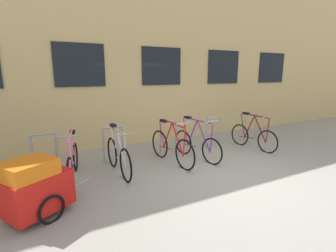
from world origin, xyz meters
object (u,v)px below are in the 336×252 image
(bicycle_silver, at_px, (118,156))
(bike_trailer, at_px, (35,187))
(bicycle_maroon, at_px, (253,136))
(bicycle_purple, at_px, (197,144))
(bicycle_pink, at_px, (73,161))
(bicycle_red, at_px, (171,147))

(bicycle_silver, xyz_separation_m, bike_trailer, (-1.59, -1.10, 0.09))
(bicycle_silver, relative_size, bike_trailer, 1.19)
(bicycle_maroon, relative_size, bicycle_purple, 0.95)
(bicycle_pink, bearing_deg, bike_trailer, -118.31)
(bicycle_pink, height_order, bicycle_purple, bicycle_purple)
(bicycle_red, bearing_deg, bicycle_pink, 177.10)
(bicycle_pink, xyz_separation_m, bike_trailer, (-0.67, -1.25, 0.11))
(bicycle_pink, distance_m, bicycle_purple, 2.97)
(bicycle_red, relative_size, bike_trailer, 1.27)
(bicycle_red, height_order, bicycle_silver, bicycle_red)
(bike_trailer, bearing_deg, bicycle_maroon, 11.12)
(bicycle_silver, distance_m, bicycle_pink, 0.93)
(bicycle_red, bearing_deg, bicycle_maroon, -0.79)
(bicycle_maroon, height_order, bicycle_silver, bicycle_silver)
(bicycle_maroon, bearing_deg, bicycle_pink, 178.24)
(bicycle_silver, xyz_separation_m, bicycle_pink, (-0.92, 0.15, -0.02))
(bike_trailer, bearing_deg, bicycle_red, 21.23)
(bicycle_maroon, height_order, bicycle_red, bicycle_red)
(bicycle_maroon, distance_m, bicycle_silver, 3.98)
(bicycle_red, distance_m, bicycle_silver, 1.33)
(bicycle_maroon, relative_size, bike_trailer, 1.15)
(bicycle_purple, bearing_deg, bike_trailer, -162.88)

